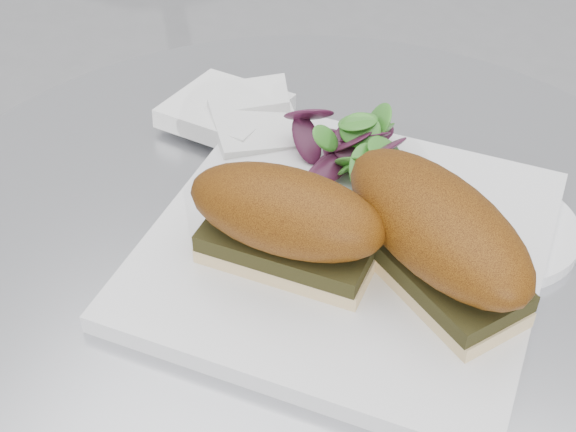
{
  "coord_description": "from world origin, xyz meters",
  "views": [
    {
      "loc": [
        0.15,
        -0.41,
        1.16
      ],
      "look_at": [
        -0.02,
        0.0,
        0.77
      ],
      "focal_mm": 50.0,
      "sensor_mm": 36.0,
      "label": 1
    }
  ],
  "objects_px": {
    "sandwich_right": "(435,233)",
    "saucer": "(498,229)",
    "plate": "(347,246)",
    "sandwich_left": "(286,221)"
  },
  "relations": [
    {
      "from": "plate",
      "to": "saucer",
      "type": "bearing_deg",
      "value": 33.29
    },
    {
      "from": "saucer",
      "to": "sandwich_left",
      "type": "bearing_deg",
      "value": -140.96
    },
    {
      "from": "plate",
      "to": "sandwich_right",
      "type": "height_order",
      "value": "sandwich_right"
    },
    {
      "from": "plate",
      "to": "sandwich_left",
      "type": "relative_size",
      "value": 1.98
    },
    {
      "from": "sandwich_right",
      "to": "saucer",
      "type": "xyz_separation_m",
      "value": [
        0.04,
        0.08,
        -0.05
      ]
    },
    {
      "from": "sandwich_left",
      "to": "sandwich_right",
      "type": "relative_size",
      "value": 0.79
    },
    {
      "from": "sandwich_left",
      "to": "saucer",
      "type": "distance_m",
      "value": 0.18
    },
    {
      "from": "sandwich_left",
      "to": "sandwich_right",
      "type": "bearing_deg",
      "value": 15.8
    },
    {
      "from": "plate",
      "to": "sandwich_right",
      "type": "relative_size",
      "value": 1.56
    },
    {
      "from": "plate",
      "to": "sandwich_right",
      "type": "bearing_deg",
      "value": -12.59
    }
  ]
}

